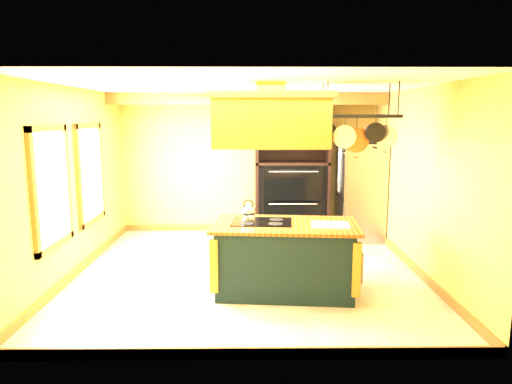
{
  "coord_description": "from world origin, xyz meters",
  "views": [
    {
      "loc": [
        0.06,
        -6.5,
        2.28
      ],
      "look_at": [
        0.12,
        0.3,
        1.15
      ],
      "focal_mm": 32.0,
      "sensor_mm": 36.0,
      "label": 1
    }
  ],
  "objects_px": {
    "kitchen_island": "(285,257)",
    "range_hood": "(270,119)",
    "pot_rack": "(359,125)",
    "refrigerator": "(360,192)",
    "hutch": "(292,186)"
  },
  "relations": [
    {
      "from": "range_hood",
      "to": "pot_rack",
      "type": "bearing_deg",
      "value": 0.56
    },
    {
      "from": "kitchen_island",
      "to": "range_hood",
      "type": "bearing_deg",
      "value": -174.69
    },
    {
      "from": "range_hood",
      "to": "refrigerator",
      "type": "bearing_deg",
      "value": 56.16
    },
    {
      "from": "kitchen_island",
      "to": "pot_rack",
      "type": "bearing_deg",
      "value": 5.67
    },
    {
      "from": "pot_rack",
      "to": "hutch",
      "type": "height_order",
      "value": "pot_rack"
    },
    {
      "from": "refrigerator",
      "to": "pot_rack",
      "type": "bearing_deg",
      "value": -104.55
    },
    {
      "from": "range_hood",
      "to": "refrigerator",
      "type": "relative_size",
      "value": 0.83
    },
    {
      "from": "pot_rack",
      "to": "hutch",
      "type": "distance_m",
      "value": 3.29
    },
    {
      "from": "range_hood",
      "to": "hutch",
      "type": "height_order",
      "value": "range_hood"
    },
    {
      "from": "kitchen_island",
      "to": "hutch",
      "type": "height_order",
      "value": "hutch"
    },
    {
      "from": "pot_rack",
      "to": "range_hood",
      "type": "bearing_deg",
      "value": -179.44
    },
    {
      "from": "kitchen_island",
      "to": "range_hood",
      "type": "height_order",
      "value": "range_hood"
    },
    {
      "from": "refrigerator",
      "to": "hutch",
      "type": "relative_size",
      "value": 0.72
    },
    {
      "from": "kitchen_island",
      "to": "range_hood",
      "type": "xyz_separation_m",
      "value": [
        -0.2,
        -0.0,
        1.79
      ]
    },
    {
      "from": "kitchen_island",
      "to": "range_hood",
      "type": "relative_size",
      "value": 1.3
    }
  ]
}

